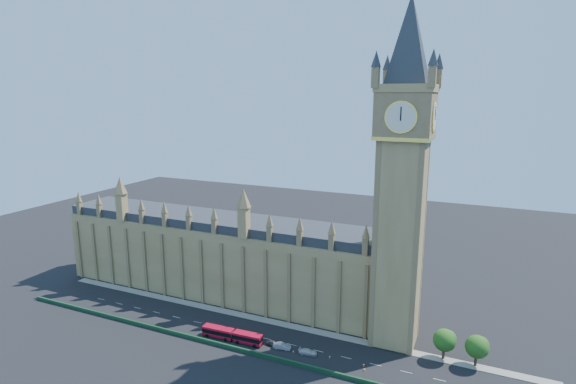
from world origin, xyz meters
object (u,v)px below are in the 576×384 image
at_px(red_bus, 232,335).
at_px(car_grey, 273,343).
at_px(car_silver, 282,346).
at_px(car_white, 308,352).

height_order(red_bus, car_grey, red_bus).
xyz_separation_m(red_bus, car_silver, (15.06, 1.69, -0.84)).
bearing_deg(car_silver, red_bus, 89.72).
distance_m(car_silver, car_white, 7.61).
xyz_separation_m(red_bus, car_white, (22.66, 2.01, -0.92)).
height_order(red_bus, car_silver, red_bus).
relative_size(car_silver, car_white, 0.98).
height_order(car_silver, car_white, car_silver).
relative_size(car_grey, car_silver, 0.84).
bearing_deg(car_silver, car_white, -94.25).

